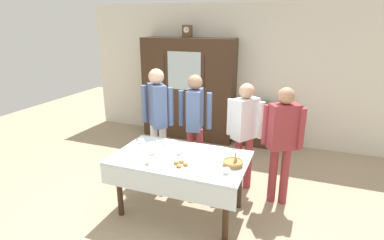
{
  "coord_description": "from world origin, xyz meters",
  "views": [
    {
      "loc": [
        1.34,
        -3.33,
        2.34
      ],
      "look_at": [
        0.0,
        0.2,
        1.12
      ],
      "focal_mm": 28.44,
      "sensor_mm": 36.0,
      "label": 1
    }
  ],
  "objects": [
    {
      "name": "tea_cup_center",
      "position": [
        -0.26,
        -0.52,
        0.8
      ],
      "size": [
        0.13,
        0.13,
        0.06
      ],
      "color": "white",
      "rests_on": "dining_table"
    },
    {
      "name": "book_stack",
      "position": [
        0.66,
        2.41,
        0.86
      ],
      "size": [
        0.17,
        0.23,
        0.07
      ],
      "color": "#3D754C",
      "rests_on": "bookshelf_low"
    },
    {
      "name": "ground_plane",
      "position": [
        0.0,
        0.0,
        0.0
      ],
      "size": [
        12.0,
        12.0,
        0.0
      ],
      "primitive_type": "plane",
      "color": "tan",
      "rests_on": "ground"
    },
    {
      "name": "tea_cup_front_edge",
      "position": [
        -0.34,
        -0.27,
        0.8
      ],
      "size": [
        0.13,
        0.13,
        0.06
      ],
      "color": "white",
      "rests_on": "dining_table"
    },
    {
      "name": "person_beside_shelf",
      "position": [
        0.6,
        0.7,
        0.94
      ],
      "size": [
        0.52,
        0.41,
        1.55
      ],
      "color": "#933338",
      "rests_on": "ground"
    },
    {
      "name": "tea_cup_near_right",
      "position": [
        -0.03,
        -0.15,
        0.8
      ],
      "size": [
        0.13,
        0.13,
        0.06
      ],
      "color": "silver",
      "rests_on": "dining_table"
    },
    {
      "name": "person_near_right_end",
      "position": [
        1.13,
        0.47,
        0.96
      ],
      "size": [
        0.52,
        0.36,
        1.58
      ],
      "color": "#933338",
      "rests_on": "ground"
    },
    {
      "name": "person_behind_table_left",
      "position": [
        -0.69,
        0.57,
        1.04
      ],
      "size": [
        0.52,
        0.4,
        1.7
      ],
      "color": "silver",
      "rests_on": "ground"
    },
    {
      "name": "pastry_plate",
      "position": [
        0.1,
        -0.44,
        0.78
      ],
      "size": [
        0.28,
        0.28,
        0.05
      ],
      "color": "white",
      "rests_on": "dining_table"
    },
    {
      "name": "tea_cup_mid_right",
      "position": [
        -0.32,
        0.05,
        0.8
      ],
      "size": [
        0.13,
        0.13,
        0.06
      ],
      "color": "white",
      "rests_on": "dining_table"
    },
    {
      "name": "dining_table",
      "position": [
        0.0,
        -0.23,
        0.66
      ],
      "size": [
        1.63,
        0.98,
        0.77
      ],
      "color": "#3D2819",
      "rests_on": "ground"
    },
    {
      "name": "wall_cabinet",
      "position": [
        -0.9,
        2.35,
        1.02
      ],
      "size": [
        1.9,
        0.46,
        2.05
      ],
      "color": "#3D2819",
      "rests_on": "ground"
    },
    {
      "name": "spoon_mid_right",
      "position": [
        0.21,
        0.11,
        0.77
      ],
      "size": [
        0.12,
        0.02,
        0.01
      ],
      "color": "silver",
      "rests_on": "dining_table"
    },
    {
      "name": "back_wall",
      "position": [
        0.0,
        2.65,
        1.35
      ],
      "size": [
        6.4,
        0.1,
        2.7
      ],
      "primitive_type": "cube",
      "color": "silver",
      "rests_on": "ground"
    },
    {
      "name": "mantel_clock",
      "position": [
        -0.92,
        2.35,
        2.17
      ],
      "size": [
        0.18,
        0.11,
        0.24
      ],
      "color": "brown",
      "rests_on": "wall_cabinet"
    },
    {
      "name": "person_behind_table_right",
      "position": [
        -0.15,
        0.73,
        0.98
      ],
      "size": [
        0.52,
        0.39,
        1.62
      ],
      "color": "#933338",
      "rests_on": "ground"
    },
    {
      "name": "bread_basket",
      "position": [
        0.66,
        -0.21,
        0.8
      ],
      "size": [
        0.24,
        0.24,
        0.16
      ],
      "color": "#9E7542",
      "rests_on": "dining_table"
    },
    {
      "name": "tea_cup_near_left",
      "position": [
        0.64,
        -0.43,
        0.79
      ],
      "size": [
        0.13,
        0.13,
        0.06
      ],
      "color": "white",
      "rests_on": "dining_table"
    },
    {
      "name": "tea_cup_far_left",
      "position": [
        -0.66,
        0.0,
        0.8
      ],
      "size": [
        0.13,
        0.13,
        0.06
      ],
      "color": "white",
      "rests_on": "dining_table"
    },
    {
      "name": "bookshelf_low",
      "position": [
        0.66,
        2.41,
        0.41
      ],
      "size": [
        0.92,
        0.35,
        0.83
      ],
      "color": "#3D2819",
      "rests_on": "ground"
    },
    {
      "name": "spoon_near_left",
      "position": [
        -0.6,
        -0.44,
        0.77
      ],
      "size": [
        0.12,
        0.02,
        0.01
      ],
      "color": "silver",
      "rests_on": "dining_table"
    }
  ]
}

